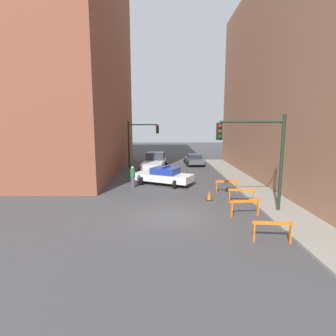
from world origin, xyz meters
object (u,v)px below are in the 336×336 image
at_px(traffic_light_far, 139,138).
at_px(parked_car_near, 194,159).
at_px(barrier_corner, 227,184).
at_px(traffic_cone, 209,195).
at_px(white_truck, 154,162).
at_px(traffic_light_near, 261,148).
at_px(barrier_back, 242,193).
at_px(barrier_front, 272,228).
at_px(barrier_mid, 245,205).
at_px(pedestrian_crossing, 133,177).
at_px(police_car, 164,176).

relative_size(traffic_light_far, parked_car_near, 1.19).
relative_size(barrier_corner, traffic_cone, 2.44).
bearing_deg(white_truck, traffic_light_near, -59.98).
relative_size(barrier_back, barrier_corner, 0.99).
xyz_separation_m(traffic_light_far, barrier_corner, (7.30, -11.12, -2.78)).
bearing_deg(barrier_corner, barrier_front, -90.03).
bearing_deg(barrier_back, barrier_mid, -102.04).
bearing_deg(pedestrian_crossing, traffic_light_far, 137.92).
bearing_deg(pedestrian_crossing, barrier_front, -9.51).
bearing_deg(barrier_front, traffic_cone, 103.92).
relative_size(barrier_back, traffic_cone, 2.42).
height_order(parked_car_near, barrier_corner, parked_car_near).
bearing_deg(parked_car_near, white_truck, -140.04).
bearing_deg(white_truck, barrier_corner, -54.05).
relative_size(barrier_mid, barrier_corner, 1.00).
bearing_deg(barrier_back, barrier_corner, 97.34).
distance_m(white_truck, pedestrian_crossing, 7.50).
distance_m(traffic_light_far, parked_car_near, 7.31).
distance_m(barrier_corner, traffic_cone, 2.37).
bearing_deg(traffic_light_far, pedestrian_crossing, -87.22).
xyz_separation_m(white_truck, pedestrian_crossing, (-1.36, -7.38, -0.04)).
bearing_deg(traffic_light_far, white_truck, -48.52).
bearing_deg(barrier_front, barrier_corner, 89.97).
bearing_deg(police_car, white_truck, 35.76).
xyz_separation_m(police_car, traffic_cone, (2.94, -4.52, -0.41)).
height_order(traffic_light_near, white_truck, traffic_light_near).
distance_m(traffic_light_near, barrier_back, 3.37).
distance_m(traffic_light_far, barrier_corner, 13.59).
height_order(traffic_light_near, pedestrian_crossing, traffic_light_near).
relative_size(traffic_light_near, barrier_corner, 3.25).
xyz_separation_m(barrier_back, traffic_cone, (-1.85, 0.71, -0.30)).
bearing_deg(traffic_light_near, traffic_cone, 134.06).
relative_size(police_car, barrier_back, 3.17).
bearing_deg(barrier_mid, traffic_light_far, 113.98).
xyz_separation_m(barrier_front, barrier_back, (0.33, 5.46, 0.00)).
bearing_deg(parked_car_near, barrier_mid, -90.13).
xyz_separation_m(barrier_front, barrier_mid, (-0.18, 3.08, 0.00)).
relative_size(traffic_light_far, barrier_mid, 3.26).
bearing_deg(barrier_back, barrier_front, -93.41).
height_order(barrier_front, traffic_cone, barrier_front).
bearing_deg(barrier_mid, traffic_cone, 113.55).
bearing_deg(barrier_back, traffic_light_near, -75.81).
xyz_separation_m(traffic_light_far, traffic_cone, (5.76, -12.90, -3.08)).
distance_m(traffic_light_near, barrier_mid, 3.15).
bearing_deg(parked_car_near, traffic_light_near, -87.02).
height_order(traffic_light_far, parked_car_near, traffic_light_far).
relative_size(police_car, barrier_front, 3.15).
bearing_deg(traffic_light_far, parked_car_near, 18.40).
bearing_deg(police_car, parked_car_near, 7.76).
bearing_deg(traffic_light_near, barrier_back, 104.19).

